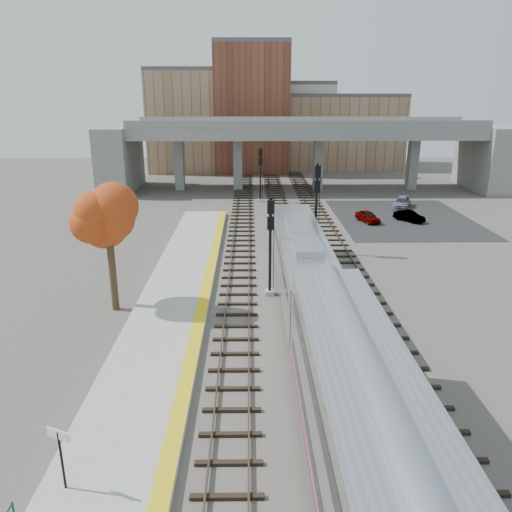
# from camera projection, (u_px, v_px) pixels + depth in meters

# --- Properties ---
(ground) EXTENTS (160.00, 160.00, 0.00)m
(ground) POSITION_uv_depth(u_px,v_px,m) (295.00, 346.00, 26.53)
(ground) COLOR #47423D
(ground) RESTS_ON ground
(platform) EXTENTS (4.50, 60.00, 0.35)m
(platform) POSITION_uv_depth(u_px,v_px,m) (159.00, 344.00, 26.38)
(platform) COLOR #9E9E99
(platform) RESTS_ON ground
(yellow_strip) EXTENTS (0.70, 60.00, 0.01)m
(yellow_strip) POSITION_uv_depth(u_px,v_px,m) (195.00, 340.00, 26.35)
(yellow_strip) COLOR yellow
(yellow_strip) RESTS_ON platform
(tracks) EXTENTS (10.70, 95.00, 0.25)m
(tracks) POSITION_uv_depth(u_px,v_px,m) (293.00, 266.00, 38.39)
(tracks) COLOR black
(tracks) RESTS_ON ground
(overpass) EXTENTS (54.00, 12.00, 9.50)m
(overpass) POSITION_uv_depth(u_px,v_px,m) (303.00, 147.00, 67.51)
(overpass) COLOR slate
(overpass) RESTS_ON ground
(buildings_far) EXTENTS (43.00, 21.00, 20.60)m
(buildings_far) POSITION_uv_depth(u_px,v_px,m) (270.00, 122.00, 87.30)
(buildings_far) COLOR tan
(buildings_far) RESTS_ON ground
(parking_lot) EXTENTS (14.00, 18.00, 0.04)m
(parking_lot) POSITION_uv_depth(u_px,v_px,m) (403.00, 218.00, 53.29)
(parking_lot) COLOR black
(parking_lot) RESTS_ON ground
(locomotive) EXTENTS (3.02, 19.05, 4.10)m
(locomotive) POSITION_uv_depth(u_px,v_px,m) (301.00, 260.00, 33.02)
(locomotive) COLOR #A8AAB2
(locomotive) RESTS_ON ground
(signal_mast_near) EXTENTS (0.60, 0.64, 6.56)m
(signal_mast_near) POSITION_uv_depth(u_px,v_px,m) (270.00, 250.00, 32.18)
(signal_mast_near) COLOR #9E9E99
(signal_mast_near) RESTS_ON ground
(signal_mast_mid) EXTENTS (0.60, 0.64, 7.46)m
(signal_mast_mid) POSITION_uv_depth(u_px,v_px,m) (316.00, 209.00, 40.59)
(signal_mast_mid) COLOR #9E9E99
(signal_mast_mid) RESTS_ON ground
(signal_mast_far) EXTENTS (0.60, 0.64, 6.57)m
(signal_mast_far) POSITION_uv_depth(u_px,v_px,m) (260.00, 176.00, 60.19)
(signal_mast_far) COLOR #9E9E99
(signal_mast_far) RESTS_ON ground
(station_sign) EXTENTS (0.84, 0.42, 2.27)m
(station_sign) POSITION_uv_depth(u_px,v_px,m) (60.00, 447.00, 16.04)
(station_sign) COLOR black
(station_sign) RESTS_ON platform
(tree) EXTENTS (3.60, 3.60, 7.74)m
(tree) POSITION_uv_depth(u_px,v_px,m) (108.00, 219.00, 29.21)
(tree) COLOR #382619
(tree) RESTS_ON ground
(car_a) EXTENTS (2.35, 3.64, 1.15)m
(car_a) POSITION_uv_depth(u_px,v_px,m) (368.00, 217.00, 51.44)
(car_a) COLOR #99999E
(car_a) RESTS_ON parking_lot
(car_b) EXTENTS (2.92, 3.32, 1.09)m
(car_b) POSITION_uv_depth(u_px,v_px,m) (409.00, 216.00, 51.69)
(car_b) COLOR #99999E
(car_b) RESTS_ON parking_lot
(car_c) EXTENTS (3.16, 4.40, 1.18)m
(car_c) POSITION_uv_depth(u_px,v_px,m) (402.00, 202.00, 57.92)
(car_c) COLOR #99999E
(car_c) RESTS_ON parking_lot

